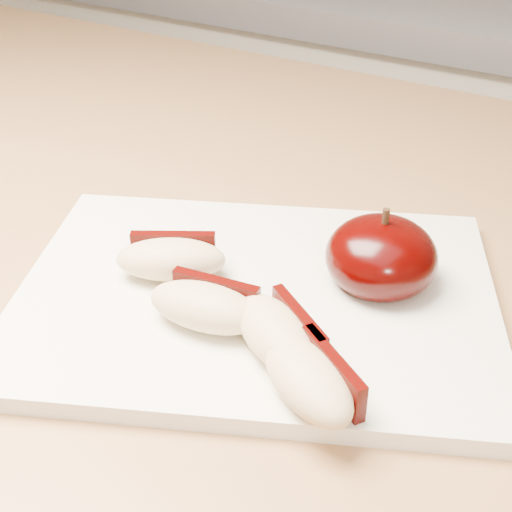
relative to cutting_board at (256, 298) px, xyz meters
The scene contains 7 objects.
back_cabinet 0.92m from the cutting_board, 88.58° to the left, with size 2.40×0.62×0.94m.
cutting_board is the anchor object (origin of this frame).
apple_half 0.08m from the cutting_board, 39.16° to the left, with size 0.07×0.07×0.06m.
apple_wedge_a 0.06m from the cutting_board, 167.23° to the right, with size 0.07×0.06×0.02m.
apple_wedge_b 0.05m from the cutting_board, 100.91° to the right, with size 0.07×0.04×0.02m.
apple_wedge_c 0.06m from the cutting_board, 46.88° to the right, with size 0.07×0.06×0.02m.
apple_wedge_d 0.10m from the cutting_board, 42.48° to the right, with size 0.07×0.06×0.02m.
Camera 1 is at (0.16, 0.09, 1.17)m, focal length 50.00 mm.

